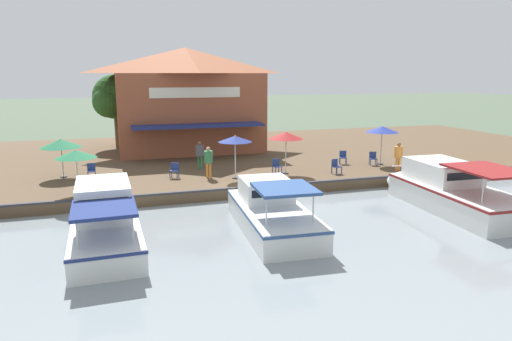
{
  "coord_description": "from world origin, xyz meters",
  "views": [
    {
      "loc": [
        21.59,
        -7.5,
        6.33
      ],
      "look_at": [
        -1.0,
        -0.41,
        1.3
      ],
      "focal_mm": 32.0,
      "sensor_mm": 36.0,
      "label": 1
    }
  ],
  "objects_px": {
    "cafe_chair_mid_patio": "(343,157)",
    "person_at_quay_edge": "(200,152)",
    "cafe_chair_beside_entrance": "(373,158)",
    "cafe_chair_facing_river": "(277,165)",
    "person_mid_patio": "(208,158)",
    "tree_downstream_bank": "(114,98)",
    "motorboat_far_downstream": "(105,221)",
    "cafe_chair_under_first_umbrella": "(336,166)",
    "person_near_entrance": "(398,153)",
    "waterfront_restaurant": "(186,98)",
    "motorboat_mid_row": "(446,189)",
    "cafe_chair_back_row_seat": "(174,170)",
    "patio_umbrella_near_quay_edge": "(61,143)",
    "cafe_chair_far_corner_seat": "(91,170)",
    "patio_umbrella_mid_patio_left": "(76,154)",
    "patio_umbrella_by_entrance": "(235,139)",
    "patio_umbrella_back_row": "(286,136)",
    "patio_umbrella_mid_patio_right": "(382,129)",
    "motorboat_outer_channel": "(268,209)"
  },
  "relations": [
    {
      "from": "cafe_chair_under_first_umbrella",
      "to": "cafe_chair_far_corner_seat",
      "type": "bearing_deg",
      "value": -102.26
    },
    {
      "from": "cafe_chair_facing_river",
      "to": "motorboat_outer_channel",
      "type": "distance_m",
      "value": 7.81
    },
    {
      "from": "motorboat_far_downstream",
      "to": "person_near_entrance",
      "type": "bearing_deg",
      "value": 109.06
    },
    {
      "from": "cafe_chair_back_row_seat",
      "to": "person_near_entrance",
      "type": "xyz_separation_m",
      "value": [
        2.13,
        13.06,
        0.61
      ]
    },
    {
      "from": "waterfront_restaurant",
      "to": "person_near_entrance",
      "type": "distance_m",
      "value": 16.65
    },
    {
      "from": "cafe_chair_far_corner_seat",
      "to": "person_at_quay_edge",
      "type": "distance_m",
      "value": 6.32
    },
    {
      "from": "patio_umbrella_by_entrance",
      "to": "cafe_chair_under_first_umbrella",
      "type": "relative_size",
      "value": 2.86
    },
    {
      "from": "patio_umbrella_mid_patio_right",
      "to": "motorboat_far_downstream",
      "type": "bearing_deg",
      "value": -64.99
    },
    {
      "from": "cafe_chair_mid_patio",
      "to": "cafe_chair_beside_entrance",
      "type": "bearing_deg",
      "value": 61.43
    },
    {
      "from": "cafe_chair_back_row_seat",
      "to": "person_mid_patio",
      "type": "height_order",
      "value": "person_mid_patio"
    },
    {
      "from": "patio_umbrella_mid_patio_right",
      "to": "patio_umbrella_near_quay_edge",
      "type": "height_order",
      "value": "patio_umbrella_mid_patio_right"
    },
    {
      "from": "cafe_chair_under_first_umbrella",
      "to": "patio_umbrella_mid_patio_left",
      "type": "bearing_deg",
      "value": -88.76
    },
    {
      "from": "motorboat_outer_channel",
      "to": "cafe_chair_mid_patio",
      "type": "bearing_deg",
      "value": 136.79
    },
    {
      "from": "patio_umbrella_by_entrance",
      "to": "cafe_chair_beside_entrance",
      "type": "distance_m",
      "value": 9.62
    },
    {
      "from": "motorboat_far_downstream",
      "to": "cafe_chair_under_first_umbrella",
      "type": "bearing_deg",
      "value": 115.86
    },
    {
      "from": "cafe_chair_back_row_seat",
      "to": "cafe_chair_facing_river",
      "type": "relative_size",
      "value": 1.0
    },
    {
      "from": "cafe_chair_beside_entrance",
      "to": "motorboat_mid_row",
      "type": "bearing_deg",
      "value": -4.99
    },
    {
      "from": "waterfront_restaurant",
      "to": "patio_umbrella_by_entrance",
      "type": "relative_size",
      "value": 4.49
    },
    {
      "from": "cafe_chair_mid_patio",
      "to": "person_at_quay_edge",
      "type": "distance_m",
      "value": 9.24
    },
    {
      "from": "patio_umbrella_near_quay_edge",
      "to": "motorboat_far_downstream",
      "type": "bearing_deg",
      "value": 13.25
    },
    {
      "from": "motorboat_outer_channel",
      "to": "tree_downstream_bank",
      "type": "xyz_separation_m",
      "value": [
        -20.15,
        -5.86,
        3.7
      ]
    },
    {
      "from": "patio_umbrella_mid_patio_right",
      "to": "cafe_chair_far_corner_seat",
      "type": "distance_m",
      "value": 17.78
    },
    {
      "from": "cafe_chair_facing_river",
      "to": "tree_downstream_bank",
      "type": "bearing_deg",
      "value": -145.63
    },
    {
      "from": "person_near_entrance",
      "to": "motorboat_mid_row",
      "type": "xyz_separation_m",
      "value": [
        5.54,
        -1.1,
        -0.79
      ]
    },
    {
      "from": "cafe_chair_facing_river",
      "to": "person_mid_patio",
      "type": "xyz_separation_m",
      "value": [
        -0.06,
        -4.05,
        0.63
      ]
    },
    {
      "from": "tree_downstream_bank",
      "to": "person_near_entrance",
      "type": "bearing_deg",
      "value": 47.81
    },
    {
      "from": "motorboat_mid_row",
      "to": "cafe_chair_mid_patio",
      "type": "bearing_deg",
      "value": -173.3
    },
    {
      "from": "patio_umbrella_back_row",
      "to": "cafe_chair_beside_entrance",
      "type": "bearing_deg",
      "value": 96.62
    },
    {
      "from": "waterfront_restaurant",
      "to": "tree_downstream_bank",
      "type": "distance_m",
      "value": 5.74
    },
    {
      "from": "person_mid_patio",
      "to": "tree_downstream_bank",
      "type": "xyz_separation_m",
      "value": [
        -12.89,
        -4.81,
        2.75
      ]
    },
    {
      "from": "person_near_entrance",
      "to": "person_at_quay_edge",
      "type": "xyz_separation_m",
      "value": [
        -4.09,
        -11.24,
        -0.01
      ]
    },
    {
      "from": "motorboat_mid_row",
      "to": "motorboat_far_downstream",
      "type": "height_order",
      "value": "motorboat_mid_row"
    },
    {
      "from": "cafe_chair_back_row_seat",
      "to": "patio_umbrella_near_quay_edge",
      "type": "bearing_deg",
      "value": -108.97
    },
    {
      "from": "cafe_chair_under_first_umbrella",
      "to": "cafe_chair_facing_river",
      "type": "bearing_deg",
      "value": -109.08
    },
    {
      "from": "cafe_chair_under_first_umbrella",
      "to": "person_mid_patio",
      "type": "distance_m",
      "value": 7.45
    },
    {
      "from": "waterfront_restaurant",
      "to": "patio_umbrella_near_quay_edge",
      "type": "bearing_deg",
      "value": -45.32
    },
    {
      "from": "patio_umbrella_near_quay_edge",
      "to": "patio_umbrella_mid_patio_right",
      "type": "bearing_deg",
      "value": 83.75
    },
    {
      "from": "motorboat_mid_row",
      "to": "waterfront_restaurant",
      "type": "bearing_deg",
      "value": -152.06
    },
    {
      "from": "patio_umbrella_mid_patio_left",
      "to": "cafe_chair_facing_river",
      "type": "relative_size",
      "value": 2.57
    },
    {
      "from": "patio_umbrella_near_quay_edge",
      "to": "patio_umbrella_mid_patio_left",
      "type": "xyz_separation_m",
      "value": [
        4.05,
        1.06,
        0.01
      ]
    },
    {
      "from": "patio_umbrella_by_entrance",
      "to": "cafe_chair_under_first_umbrella",
      "type": "xyz_separation_m",
      "value": [
        0.54,
        5.95,
        -1.74
      ]
    },
    {
      "from": "cafe_chair_beside_entrance",
      "to": "cafe_chair_facing_river",
      "type": "relative_size",
      "value": 1.0
    },
    {
      "from": "patio_umbrella_near_quay_edge",
      "to": "cafe_chair_under_first_umbrella",
      "type": "height_order",
      "value": "patio_umbrella_near_quay_edge"
    },
    {
      "from": "person_near_entrance",
      "to": "motorboat_far_downstream",
      "type": "distance_m",
      "value": 17.67
    },
    {
      "from": "patio_umbrella_near_quay_edge",
      "to": "cafe_chair_far_corner_seat",
      "type": "bearing_deg",
      "value": 62.76
    },
    {
      "from": "patio_umbrella_mid_patio_right",
      "to": "cafe_chair_far_corner_seat",
      "type": "xyz_separation_m",
      "value": [
        -1.31,
        -17.64,
        -1.79
      ]
    },
    {
      "from": "motorboat_mid_row",
      "to": "cafe_chair_facing_river",
      "type": "bearing_deg",
      "value": -139.54
    },
    {
      "from": "cafe_chair_mid_patio",
      "to": "cafe_chair_back_row_seat",
      "type": "bearing_deg",
      "value": -85.73
    },
    {
      "from": "patio_umbrella_back_row",
      "to": "patio_umbrella_near_quay_edge",
      "type": "bearing_deg",
      "value": -103.09
    },
    {
      "from": "cafe_chair_far_corner_seat",
      "to": "person_near_entrance",
      "type": "xyz_separation_m",
      "value": [
        3.4,
        17.49,
        0.61
      ]
    }
  ]
}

